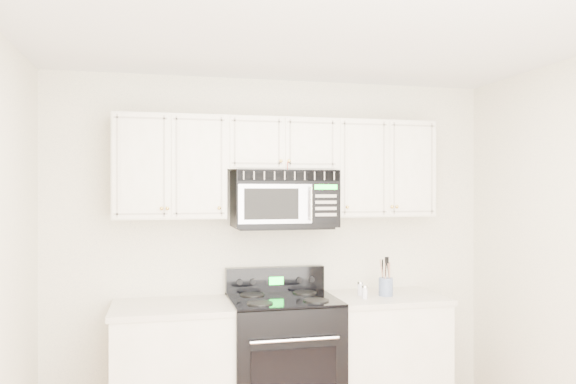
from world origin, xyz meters
name	(u,v)px	position (x,y,z in m)	size (l,w,h in m)	color
room	(348,278)	(0.00, 0.00, 1.30)	(3.51, 3.51, 2.61)	#915F45
base_cabinet_left	(173,374)	(-0.80, 1.44, 0.43)	(0.86, 0.65, 0.92)	white
base_cabinet_right	(385,359)	(0.80, 1.44, 0.43)	(0.86, 0.65, 0.92)	white
range	(283,359)	(-0.01, 1.42, 0.48)	(0.78, 0.71, 1.12)	black
upper_cabinets	(280,163)	(0.00, 1.58, 1.93)	(2.44, 0.37, 0.75)	white
microwave	(284,198)	(0.03, 1.55, 1.66)	(0.77, 0.44, 0.43)	black
utensil_crock	(386,286)	(0.79, 1.40, 1.00)	(0.11, 0.11, 0.29)	slate
shaker_salt	(365,292)	(0.59, 1.33, 0.97)	(0.04, 0.04, 0.10)	silver
shaker_pepper	(360,289)	(0.60, 1.45, 0.97)	(0.04, 0.04, 0.11)	silver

